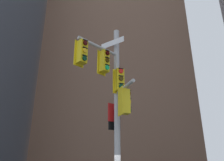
# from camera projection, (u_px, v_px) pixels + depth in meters

# --- Properties ---
(building_mid_block) EXTENTS (17.88, 17.88, 49.13)m
(building_mid_block) POSITION_uv_depth(u_px,v_px,m) (123.00, 24.00, 37.89)
(building_mid_block) COLOR brown
(building_mid_block) RESTS_ON ground
(signal_pole_assembly) EXTENTS (2.38, 2.33, 8.34)m
(signal_pole_assembly) POSITION_uv_depth(u_px,v_px,m) (112.00, 95.00, 9.57)
(signal_pole_assembly) COLOR #B2B2B5
(signal_pole_assembly) RESTS_ON ground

